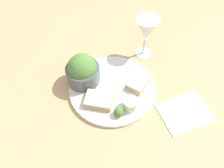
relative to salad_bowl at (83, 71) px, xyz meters
name	(u,v)px	position (x,y,z in m)	size (l,w,h in m)	color
ground_plane	(112,90)	(0.07, -0.08, -0.06)	(4.00, 4.00, 0.00)	tan
dinner_plate	(112,89)	(0.07, -0.08, -0.06)	(0.30, 0.30, 0.01)	silver
salad_bowl	(83,71)	(0.00, 0.00, 0.00)	(0.12, 0.12, 0.11)	#4C5156
sauce_ramekin	(130,104)	(0.09, -0.17, -0.03)	(0.05, 0.05, 0.04)	beige
cheese_toast_near	(99,100)	(0.01, -0.11, -0.04)	(0.11, 0.11, 0.03)	tan
cheese_toast_far	(139,82)	(0.16, -0.11, -0.04)	(0.10, 0.09, 0.03)	tan
wine_glass	(146,31)	(0.27, 0.03, 0.05)	(0.08, 0.08, 0.16)	silver
garnish	(119,112)	(0.04, -0.18, -0.03)	(0.03, 0.03, 0.03)	#477533
napkin	(185,112)	(0.25, -0.27, -0.06)	(0.17, 0.14, 0.01)	beige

